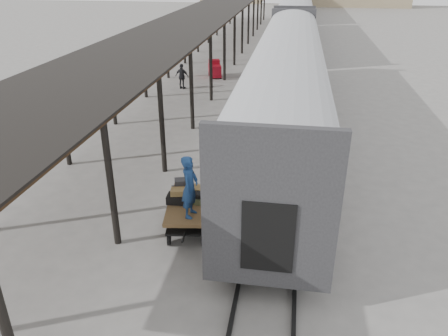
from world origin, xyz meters
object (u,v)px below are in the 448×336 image
baggage_cart (188,209)px  luggage_tug (215,70)px  porter (190,187)px  pedestrian (182,76)px

baggage_cart → luggage_tug: size_ratio=1.67×
porter → pedestrian: (-4.52, 16.76, -1.00)m
baggage_cart → luggage_tug: 19.74m
porter → pedestrian: 17.38m
porter → pedestrian: porter is taller
pedestrian → luggage_tug: bearing=-99.8°
baggage_cart → porter: porter is taller
pedestrian → baggage_cart: bearing=119.1°
luggage_tug → porter: porter is taller
luggage_tug → porter: (2.98, -20.20, 1.26)m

